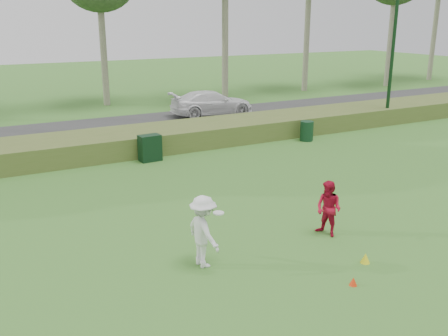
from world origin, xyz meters
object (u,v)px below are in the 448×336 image
car_right (212,103)px  cone_yellow (365,258)px  lamp_post (396,19)px  utility_cabinet (150,148)px  trash_bin (307,131)px  player_red (329,209)px  cone_orange (353,281)px  player_white (203,231)px

car_right → cone_yellow: bearing=170.2°
lamp_post → car_right: (-7.50, 6.69, -4.81)m
utility_cabinet → lamp_post: bearing=-0.8°
utility_cabinet → trash_bin: utility_cabinet is taller
player_red → cone_yellow: (-0.23, -1.71, -0.64)m
cone_yellow → car_right: size_ratio=0.05×
cone_yellow → car_right: bearing=74.3°
lamp_post → car_right: size_ratio=1.64×
player_red → utility_cabinet: size_ratio=1.41×
player_red → cone_yellow: bearing=-24.2°
lamp_post → cone_yellow: bearing=-137.1°
cone_orange → utility_cabinet: size_ratio=0.18×
cone_orange → trash_bin: 13.61m
player_white → cone_yellow: size_ratio=6.97×
lamp_post → cone_yellow: 18.20m
cone_orange → trash_bin: size_ratio=0.21×
lamp_post → utility_cabinet: 15.07m
lamp_post → car_right: lamp_post is taller
player_white → trash_bin: size_ratio=1.86×
lamp_post → trash_bin: bearing=-170.4°
lamp_post → cone_orange: size_ratio=41.74×
player_white → trash_bin: (9.89, 9.02, -0.41)m
cone_orange → cone_yellow: size_ratio=0.78×
player_red → lamp_post: bearing=112.6°
utility_cabinet → car_right: 10.07m
car_right → player_white: bearing=158.5°
cone_orange → player_white: bearing=136.1°
player_red → cone_orange: bearing=-43.5°
player_red → trash_bin: size_ratio=1.62×
player_white → utility_cabinet: size_ratio=1.61×
player_red → trash_bin: 10.94m
utility_cabinet → car_right: (6.67, 7.54, 0.24)m
cone_yellow → utility_cabinet: size_ratio=0.23×
cone_orange → player_red: bearing=62.9°
lamp_post → trash_bin: 8.20m
player_red → trash_bin: (6.16, 9.04, -0.29)m
player_red → car_right: bearing=147.1°
car_right → cone_orange: bearing=168.0°
utility_cabinet → car_right: car_right is taller
player_red → utility_cabinet: 9.42m
cone_yellow → utility_cabinet: utility_cabinet is taller
player_white → player_red: (3.73, -0.03, -0.11)m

